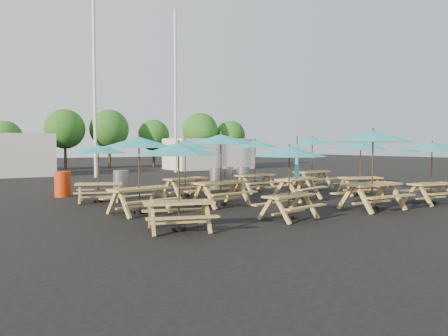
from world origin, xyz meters
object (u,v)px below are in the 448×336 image
picnic_unit_1 (139,146)px  picnic_unit_5 (185,147)px  picnic_unit_10 (361,148)px  waste_bin_0 (63,184)px  picnic_unit_0 (179,153)px  waste_bin_3 (227,177)px  picnic_unit_8 (255,146)px  picnic_unit_11 (312,144)px  picnic_unit_7 (297,173)px  waste_bin_4 (243,177)px  picnic_unit_4 (221,143)px  picnic_unit_9 (432,150)px  waste_bin_1 (121,182)px  waste_bin_2 (216,178)px  picnic_unit_6 (373,140)px  picnic_unit_2 (98,152)px  picnic_unit_3 (289,155)px

picnic_unit_1 → picnic_unit_5: picnic_unit_1 is taller
picnic_unit_10 → waste_bin_0: 12.07m
picnic_unit_0 → waste_bin_3: 10.98m
picnic_unit_8 → waste_bin_3: (0.05, 2.47, -1.49)m
picnic_unit_1 → picnic_unit_11: picnic_unit_11 is taller
picnic_unit_7 → waste_bin_3: bearing=69.8°
picnic_unit_1 → waste_bin_4: bearing=24.0°
picnic_unit_4 → waste_bin_0: size_ratio=2.78×
picnic_unit_9 → waste_bin_0: 13.84m
waste_bin_1 → waste_bin_4: same height
picnic_unit_8 → waste_bin_1: (-5.32, 2.12, -1.49)m
waste_bin_2 → waste_bin_3: same height
picnic_unit_10 → picnic_unit_6: bearing=-114.4°
waste_bin_0 → waste_bin_4: (8.38, -0.25, 0.00)m
picnic_unit_11 → waste_bin_2: (-4.00, 2.16, -1.62)m
picnic_unit_11 → waste_bin_0: bearing=159.3°
picnic_unit_0 → waste_bin_4: 11.22m
picnic_unit_4 → waste_bin_3: 6.68m
waste_bin_1 → waste_bin_0: bearing=172.7°
picnic_unit_1 → waste_bin_1: bearing=65.4°
picnic_unit_2 → waste_bin_4: picnic_unit_2 is taller
picnic_unit_5 → waste_bin_4: picnic_unit_5 is taller
picnic_unit_9 → waste_bin_0: bearing=145.4°
picnic_unit_4 → waste_bin_4: 6.87m
picnic_unit_8 → waste_bin_4: size_ratio=2.50×
picnic_unit_2 → picnic_unit_9: (9.87, -6.36, 0.07)m
picnic_unit_0 → picnic_unit_8: 9.03m
picnic_unit_10 → picnic_unit_7: bearing=-163.6°
picnic_unit_9 → picnic_unit_11: 6.27m
picnic_unit_7 → picnic_unit_8: size_ratio=0.96×
picnic_unit_5 → waste_bin_2: (2.69, 2.21, -1.47)m
picnic_unit_3 → picnic_unit_9: bearing=-12.3°
picnic_unit_3 → picnic_unit_5: bearing=79.8°
waste_bin_2 → picnic_unit_4: bearing=-118.5°
picnic_unit_2 → picnic_unit_8: picnic_unit_8 is taller
picnic_unit_0 → picnic_unit_2: (-0.23, 6.25, -0.05)m
picnic_unit_0 → picnic_unit_9: 9.65m
waste_bin_2 → waste_bin_3: 0.86m
picnic_unit_0 → waste_bin_4: size_ratio=2.64×
picnic_unit_9 → waste_bin_0: (-10.66, 8.72, -1.38)m
picnic_unit_2 → picnic_unit_9: size_ratio=1.12×
waste_bin_3 → picnic_unit_1: bearing=-138.9°
picnic_unit_0 → picnic_unit_11: bearing=48.5°
picnic_unit_4 → picnic_unit_5: size_ratio=1.04×
waste_bin_2 → picnic_unit_6: bearing=-83.9°
picnic_unit_1 → waste_bin_3: (6.51, 5.68, -1.53)m
picnic_unit_10 → waste_bin_4: (-2.23, 5.34, -1.42)m
waste_bin_0 → picnic_unit_10: bearing=-27.8°
waste_bin_1 → waste_bin_3: bearing=3.7°
picnic_unit_3 → waste_bin_2: picnic_unit_3 is taller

